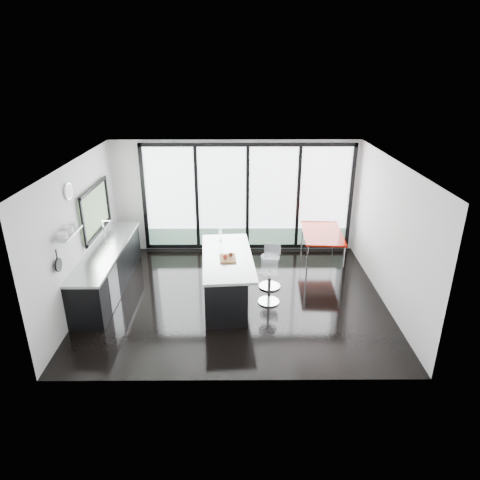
{
  "coord_description": "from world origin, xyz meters",
  "views": [
    {
      "loc": [
        0.05,
        -7.69,
        4.45
      ],
      "look_at": [
        0.1,
        0.3,
        1.15
      ],
      "focal_mm": 32.0,
      "sensor_mm": 36.0,
      "label": 1
    }
  ],
  "objects_px": {
    "island": "(224,277)",
    "red_table": "(321,249)",
    "bar_stool_near": "(269,287)",
    "bar_stool_far": "(270,272)"
  },
  "relations": [
    {
      "from": "bar_stool_near",
      "to": "red_table",
      "type": "height_order",
      "value": "red_table"
    },
    {
      "from": "bar_stool_near",
      "to": "bar_stool_far",
      "type": "bearing_deg",
      "value": 88.35
    },
    {
      "from": "island",
      "to": "red_table",
      "type": "bearing_deg",
      "value": 34.39
    },
    {
      "from": "bar_stool_far",
      "to": "bar_stool_near",
      "type": "bearing_deg",
      "value": -75.63
    },
    {
      "from": "bar_stool_near",
      "to": "red_table",
      "type": "distance_m",
      "value": 2.2
    },
    {
      "from": "island",
      "to": "red_table",
      "type": "height_order",
      "value": "island"
    },
    {
      "from": "island",
      "to": "bar_stool_far",
      "type": "bearing_deg",
      "value": 25.23
    },
    {
      "from": "island",
      "to": "red_table",
      "type": "distance_m",
      "value": 2.73
    },
    {
      "from": "bar_stool_near",
      "to": "red_table",
      "type": "bearing_deg",
      "value": 55.93
    },
    {
      "from": "bar_stool_near",
      "to": "red_table",
      "type": "xyz_separation_m",
      "value": [
        1.35,
        1.73,
        0.07
      ]
    }
  ]
}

